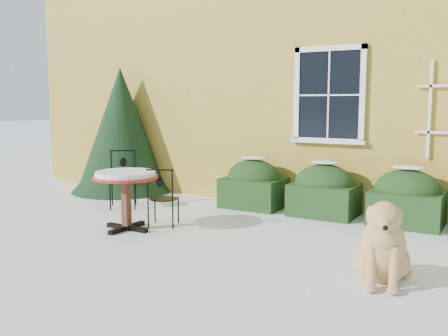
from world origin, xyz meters
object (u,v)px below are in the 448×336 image
Objects in this scene: evergreen_shrub at (122,142)px; dog at (382,249)px; bistro_table at (126,181)px; patio_chair_far at (123,179)px; patio_chair_near at (163,197)px.

dog is at bearing -25.17° from evergreen_shrub.
evergreen_shrub is 2.75× the size of bistro_table.
bistro_table is 0.90× the size of dog.
patio_chair_far is (1.13, -1.25, -0.53)m from evergreen_shrub.
patio_chair_near is (2.60, -2.03, -0.59)m from evergreen_shrub.
evergreen_shrub reaches higher than dog.
evergreen_shrub is 2.55× the size of patio_chair_far.
patio_chair_far is 0.97× the size of dog.
evergreen_shrub is 2.47× the size of dog.
patio_chair_near reaches higher than bistro_table.
patio_chair_far is at bearing -50.64° from patio_chair_near.
patio_chair_near is at bearing -66.20° from patio_chair_far.
dog is at bearing -56.19° from patio_chair_far.
patio_chair_far is at bearing 133.30° from bistro_table.
evergreen_shrub reaches higher than patio_chair_near.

